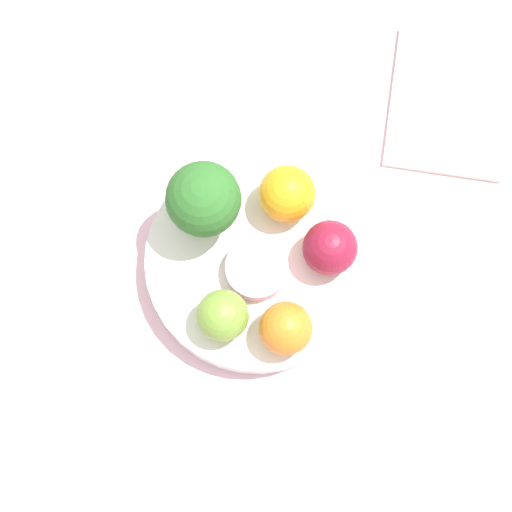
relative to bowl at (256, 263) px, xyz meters
name	(u,v)px	position (x,y,z in m)	size (l,w,h in m)	color
ground_plane	(256,272)	(0.00, 0.00, -0.03)	(6.00, 6.00, 0.00)	gray
table_surface	(256,269)	(0.00, 0.00, -0.02)	(1.20, 1.20, 0.02)	silver
bowl	(256,263)	(0.00, 0.00, 0.00)	(0.19, 0.19, 0.03)	white
broccoli	(203,200)	(-0.04, 0.04, 0.06)	(0.06, 0.06, 0.08)	#8CB76B
apple_red	(330,253)	(0.06, 0.00, 0.04)	(0.05, 0.05, 0.05)	maroon
apple_green	(223,315)	(-0.03, -0.05, 0.04)	(0.04, 0.04, 0.04)	olive
orange_front	(286,328)	(0.02, -0.07, 0.04)	(0.05, 0.05, 0.05)	orange
orange_back	(287,194)	(0.03, 0.05, 0.04)	(0.05, 0.05, 0.05)	orange
small_cup	(262,269)	(0.00, -0.01, 0.02)	(0.05, 0.05, 0.02)	#EA9EC6
napkin	(449,103)	(0.19, 0.15, -0.01)	(0.14, 0.16, 0.01)	white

